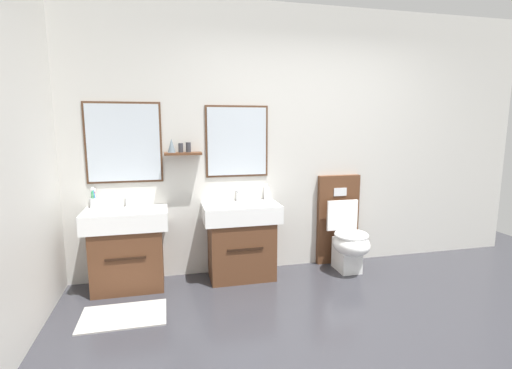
% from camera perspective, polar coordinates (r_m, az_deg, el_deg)
% --- Properties ---
extents(ground_plane, '(6.39, 4.98, 0.10)m').
position_cam_1_polar(ground_plane, '(2.98, 20.98, -24.17)').
color(ground_plane, '#2D2D33').
rests_on(ground_plane, ground).
extents(wall_back, '(5.19, 0.27, 2.76)m').
position_cam_1_polar(wall_back, '(4.12, 7.41, 6.65)').
color(wall_back, beige).
rests_on(wall_back, ground).
extents(bath_mat, '(0.68, 0.44, 0.01)m').
position_cam_1_polar(bath_mat, '(3.43, -19.51, -18.33)').
color(bath_mat, '#9E9993').
rests_on(bath_mat, ground).
extents(vanity_sink_left, '(0.76, 0.45, 0.77)m').
position_cam_1_polar(vanity_sink_left, '(3.81, -18.95, -8.97)').
color(vanity_sink_left, '#56331E').
rests_on(vanity_sink_left, ground).
extents(tap_on_left_sink, '(0.03, 0.13, 0.11)m').
position_cam_1_polar(tap_on_left_sink, '(3.85, -19.07, -2.11)').
color(tap_on_left_sink, silver).
rests_on(tap_on_left_sink, vanity_sink_left).
extents(vanity_sink_right, '(0.76, 0.45, 0.77)m').
position_cam_1_polar(vanity_sink_right, '(3.85, -2.29, -8.25)').
color(vanity_sink_right, '#56331E').
rests_on(vanity_sink_right, ground).
extents(tap_on_right_sink, '(0.03, 0.13, 0.11)m').
position_cam_1_polar(tap_on_right_sink, '(3.90, -2.79, -1.48)').
color(tap_on_right_sink, silver).
rests_on(tap_on_right_sink, vanity_sink_right).
extents(toilet, '(0.48, 0.63, 1.00)m').
position_cam_1_polar(toilet, '(4.21, 13.28, -7.38)').
color(toilet, '#56331E').
rests_on(toilet, ground).
extents(toothbrush_cup, '(0.07, 0.07, 0.21)m').
position_cam_1_polar(toothbrush_cup, '(3.89, -23.48, -2.45)').
color(toothbrush_cup, silver).
rests_on(toothbrush_cup, vanity_sink_left).
extents(soap_dispenser, '(0.06, 0.06, 0.17)m').
position_cam_1_polar(soap_dispenser, '(3.96, 1.63, -1.29)').
color(soap_dispenser, white).
rests_on(soap_dispenser, vanity_sink_right).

